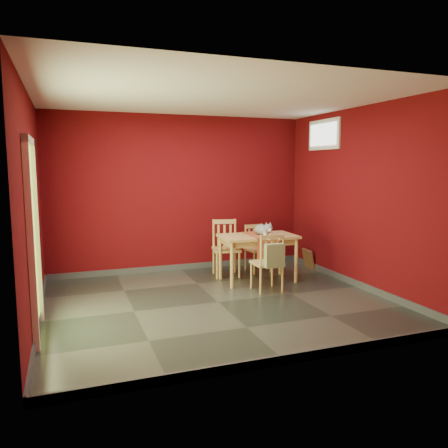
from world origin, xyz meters
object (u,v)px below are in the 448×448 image
object	(u,v)px
chair_near	(268,262)
chair_far_right	(257,248)
chair_far_left	(226,247)
cat	(263,228)
dining_table	(258,241)
tote_bag	(275,256)
picture_frame	(308,259)

from	to	relation	value
chair_near	chair_far_right	bearing A→B (deg)	73.06
chair_far_left	cat	distance (m)	0.79
chair_far_left	chair_near	size ratio (longest dim) A/B	1.08
dining_table	chair_far_left	xyz separation A→B (m)	(-0.35, 0.53, -0.17)
chair_far_right	cat	bearing A→B (deg)	-106.81
dining_table	tote_bag	world-z (taller)	tote_bag
cat	picture_frame	distance (m)	1.44
chair_far_left	tote_bag	bearing A→B (deg)	-79.52
chair_near	cat	distance (m)	0.72
chair_near	cat	size ratio (longest dim) A/B	1.83
tote_bag	picture_frame	xyz separation A→B (m)	(1.33, 1.29, -0.40)
chair_near	picture_frame	xyz separation A→B (m)	(1.33, 1.08, -0.27)
cat	picture_frame	size ratio (longest dim) A/B	1.35
cat	tote_bag	bearing A→B (deg)	-124.72
cat	chair_far_left	bearing A→B (deg)	105.08
chair_far_left	tote_bag	size ratio (longest dim) A/B	2.29
chair_far_right	picture_frame	xyz separation A→B (m)	(0.96, -0.12, -0.25)
dining_table	picture_frame	xyz separation A→B (m)	(1.23, 0.49, -0.48)
chair_far_right	chair_near	size ratio (longest dim) A/B	0.94
dining_table	chair_far_left	world-z (taller)	chair_far_left
picture_frame	chair_far_right	bearing A→B (deg)	173.05
dining_table	chair_far_right	world-z (taller)	chair_far_right
chair_far_left	chair_near	distance (m)	1.14
chair_far_right	chair_near	xyz separation A→B (m)	(-0.36, -1.20, 0.03)
cat	picture_frame	xyz separation A→B (m)	(1.16, 0.52, -0.69)
chair_near	cat	xyz separation A→B (m)	(0.17, 0.56, 0.42)
dining_table	chair_near	xyz separation A→B (m)	(-0.10, -0.59, -0.21)
cat	chair_far_right	bearing A→B (deg)	51.19
chair_far_right	cat	xyz separation A→B (m)	(-0.19, -0.64, 0.44)
chair_far_right	cat	size ratio (longest dim) A/B	1.73
tote_bag	dining_table	bearing A→B (deg)	82.62
dining_table	chair_near	distance (m)	0.63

